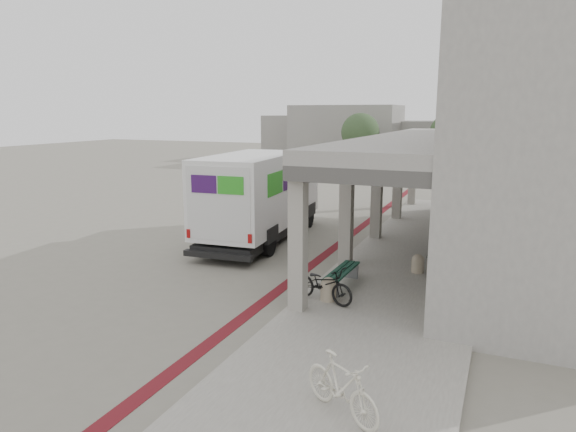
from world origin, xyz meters
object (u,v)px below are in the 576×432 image
at_px(utility_cabinet, 441,259).
at_px(bench, 342,275).
at_px(fedex_truck, 261,194).
at_px(bicycle_cream, 342,386).
at_px(bicycle_black, 323,284).

bearing_deg(utility_cabinet, bench, -152.34).
bearing_deg(fedex_truck, bench, -47.86).
bearing_deg(utility_cabinet, bicycle_cream, -108.11).
height_order(bench, utility_cabinet, utility_cabinet).
bearing_deg(fedex_truck, utility_cabinet, -22.00).
xyz_separation_m(bicycle_black, bicycle_cream, (1.94, -4.63, 0.04)).
height_order(fedex_truck, bicycle_cream, fedex_truck).
bearing_deg(bench, utility_cabinet, 43.50).
xyz_separation_m(fedex_truck, bench, (4.60, -4.38, -1.33)).
bearing_deg(bicycle_black, fedex_truck, 54.46).
height_order(bicycle_black, bicycle_cream, bicycle_cream).
relative_size(fedex_truck, bicycle_black, 4.52).
xyz_separation_m(bench, bicycle_black, (-0.10, -1.27, 0.13)).
relative_size(utility_cabinet, bicycle_cream, 0.60).
relative_size(bench, bicycle_black, 1.14).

